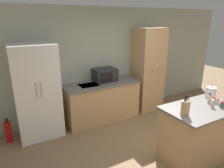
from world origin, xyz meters
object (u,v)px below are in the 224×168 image
Objects in this scene: refrigerator at (37,92)px; fire_extinguisher at (8,131)px; microwave at (105,75)px; spice_bottle_pale_salt at (217,101)px; knife_block at (185,108)px; pantry_cabinet at (148,70)px; spice_bottle_amber_oil at (222,105)px; kettle at (211,92)px; spice_bottle_short_red at (209,98)px; spice_bottle_orange_cap at (224,103)px; spice_bottle_tall_dark at (212,104)px; spice_bottle_green_herb at (213,100)px.

refrigerator is 3.79× the size of fire_extinguisher.
spice_bottle_pale_salt is at bearing -65.26° from microwave.
knife_block is (1.76, -2.15, 0.12)m from refrigerator.
pantry_cabinet is 20.58× the size of spice_bottle_amber_oil.
spice_bottle_amber_oil is 0.16m from spice_bottle_pale_salt.
spice_bottle_short_red is at bearing -149.02° from kettle.
microwave is 2.55m from spice_bottle_orange_cap.
pantry_cabinet reaches higher than spice_bottle_short_red.
fire_extinguisher is (-3.00, 2.16, -0.79)m from spice_bottle_tall_dark.
spice_bottle_short_red reaches higher than fire_extinguisher.
spice_bottle_tall_dark is 0.19m from spice_bottle_green_herb.
spice_bottle_orange_cap is (0.23, -0.06, -0.02)m from spice_bottle_tall_dark.
spice_bottle_pale_salt is at bearing 12.82° from spice_bottle_tall_dark.
pantry_cabinet reaches higher than spice_bottle_tall_dark.
refrigerator is 14.69× the size of spice_bottle_tall_dark.
fire_extinguisher is (-2.37, 2.16, -0.85)m from knife_block.
spice_bottle_tall_dark is (0.63, -0.00, -0.06)m from knife_block.
microwave is (1.57, 0.11, 0.12)m from refrigerator.
pantry_cabinet is at bearing 64.76° from knife_block.
kettle is at bearing 44.30° from spice_bottle_green_herb.
spice_bottle_green_herb reaches higher than spice_bottle_orange_cap.
spice_bottle_tall_dark reaches higher than spice_bottle_amber_oil.
spice_bottle_green_herb is 1.21× the size of spice_bottle_orange_cap.
spice_bottle_pale_salt is 0.28m from kettle.
pantry_cabinet reaches higher than spice_bottle_amber_oil.
spice_bottle_green_herb is (-0.23, -2.07, -0.06)m from pantry_cabinet.
spice_bottle_short_red is at bearing -32.96° from fire_extinguisher.
knife_block is at bearing -169.27° from spice_bottle_short_red.
spice_bottle_short_red is (-0.29, -2.03, -0.03)m from pantry_cabinet.
fire_extinguisher is (-3.40, -0.01, -0.84)m from pantry_cabinet.
microwave is 2.38× the size of kettle.
pantry_cabinet reaches higher than knife_block.
spice_bottle_tall_dark is 0.44m from kettle.
spice_bottle_pale_salt is (2.59, -2.10, 0.05)m from refrigerator.
microwave reaches higher than spice_bottle_amber_oil.
spice_bottle_pale_salt is at bearing -52.84° from spice_bottle_green_herb.
spice_bottle_tall_dark is at bearing -126.67° from spice_bottle_short_red.
spice_bottle_orange_cap is at bearing -40.20° from refrigerator.
microwave is at bearing 109.89° from spice_bottle_tall_dark.
knife_block is 0.80m from spice_bottle_green_herb.
refrigerator is at bearing 138.27° from spice_bottle_amber_oil.
spice_bottle_short_red is 0.23m from spice_bottle_amber_oil.
refrigerator reaches higher than spice_bottle_orange_cap.
spice_bottle_short_red is at bearing 135.55° from spice_bottle_pale_salt.
spice_bottle_amber_oil is (0.75, -0.09, -0.07)m from knife_block.
knife_block is at bearing -85.30° from microwave.
spice_bottle_tall_dark reaches higher than spice_bottle_orange_cap.
microwave is 4.12× the size of spice_bottle_tall_dark.
spice_bottle_amber_oil is 0.21× the size of fire_extinguisher.
spice_bottle_amber_oil is at bearing -35.73° from fire_extinguisher.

